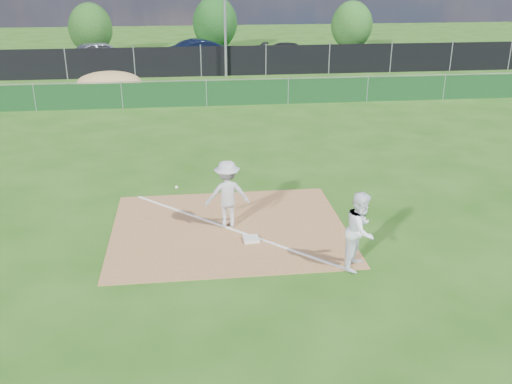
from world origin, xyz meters
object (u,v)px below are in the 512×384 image
at_px(runner, 361,230).
at_px(car_mid, 205,51).
at_px(play_at_first, 227,194).
at_px(tree_right, 352,25).
at_px(car_right, 292,52).
at_px(light_pole, 225,8).
at_px(car_left, 102,53).
at_px(tree_mid, 215,23).
at_px(first_base, 251,239).
at_px(tree_left, 90,28).

distance_m(runner, car_mid, 29.47).
distance_m(play_at_first, tree_right, 34.02).
bearing_deg(tree_right, car_right, -139.80).
height_order(light_pole, car_left, light_pole).
height_order(car_mid, tree_mid, tree_mid).
height_order(first_base, car_left, car_left).
xyz_separation_m(first_base, car_right, (6.10, 27.94, 0.57)).
xyz_separation_m(play_at_first, car_left, (-6.53, 26.79, -0.09)).
bearing_deg(runner, car_right, 25.31).
bearing_deg(tree_mid, tree_left, -171.52).
xyz_separation_m(runner, car_right, (3.83, 29.50, -0.27)).
xyz_separation_m(first_base, tree_right, (11.70, 32.67, 1.91)).
height_order(first_base, tree_right, tree_right).
xyz_separation_m(car_left, tree_right, (18.74, 4.95, 1.14)).
bearing_deg(runner, first_base, 88.21).
bearing_deg(tree_right, car_left, -165.19).
distance_m(first_base, runner, 2.88).
xyz_separation_m(car_mid, car_right, (6.16, 0.12, -0.18)).
relative_size(runner, tree_right, 0.47).
xyz_separation_m(runner, tree_left, (-10.66, 34.24, 1.06)).
bearing_deg(runner, tree_left, 50.00).
distance_m(car_left, car_mid, 6.98).
height_order(car_left, tree_left, tree_left).
bearing_deg(first_base, tree_right, 70.29).
height_order(first_base, tree_left, tree_left).
height_order(play_at_first, tree_right, tree_right).
xyz_separation_m(play_at_first, tree_right, (12.21, 31.74, 1.05)).
relative_size(play_at_first, tree_mid, 0.46).
relative_size(car_left, tree_mid, 1.15).
relative_size(car_left, tree_left, 1.25).
bearing_deg(play_at_first, tree_left, 103.94).
distance_m(play_at_first, tree_mid, 33.21).
relative_size(tree_mid, tree_right, 1.08).
distance_m(runner, tree_right, 35.52).
bearing_deg(car_left, runner, 175.04).
bearing_deg(car_right, play_at_first, -175.78).
xyz_separation_m(car_right, tree_mid, (-5.09, 6.15, 1.50)).
height_order(first_base, car_right, car_right).
distance_m(light_pole, first_base, 22.82).
height_order(car_left, car_mid, car_left).
distance_m(runner, car_right, 29.75).
xyz_separation_m(tree_left, tree_right, (20.09, -0.01, -0.00)).
height_order(first_base, car_mid, car_mid).
bearing_deg(play_at_first, car_right, 76.25).
bearing_deg(first_base, car_mid, 90.12).
xyz_separation_m(play_at_first, car_mid, (0.45, 26.88, -0.09)).
relative_size(light_pole, tree_mid, 1.93).
bearing_deg(first_base, car_left, 104.24).
bearing_deg(light_pole, first_base, -92.57).
xyz_separation_m(light_pole, play_at_first, (-1.51, -21.53, -3.09)).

